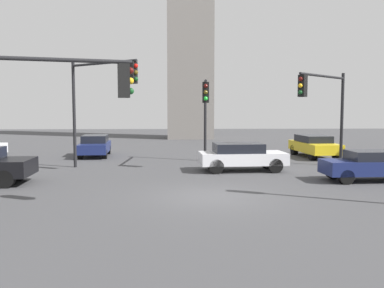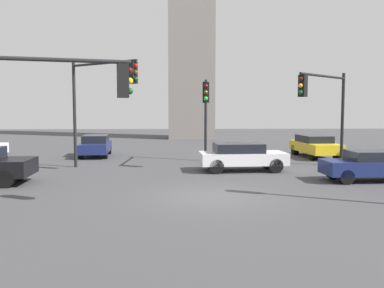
{
  "view_description": "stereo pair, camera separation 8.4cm",
  "coord_description": "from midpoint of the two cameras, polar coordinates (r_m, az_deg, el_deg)",
  "views": [
    {
      "loc": [
        -1.24,
        -14.28,
        3.05
      ],
      "look_at": [
        -0.56,
        4.1,
        1.48
      ],
      "focal_mm": 38.97,
      "sensor_mm": 36.0,
      "label": 1
    },
    {
      "loc": [
        -1.16,
        -14.29,
        3.05
      ],
      "look_at": [
        -0.56,
        4.1,
        1.48
      ],
      "focal_mm": 38.97,
      "sensor_mm": 36.0,
      "label": 2
    }
  ],
  "objects": [
    {
      "name": "ground_plane",
      "position": [
        14.66,
        2.65,
        -7.15
      ],
      "size": [
        96.43,
        96.43,
        0.0
      ],
      "primitive_type": "plane",
      "color": "#424244"
    },
    {
      "name": "traffic_light_4",
      "position": [
        12.46,
        -18.56,
        6.16
      ],
      "size": [
        4.36,
        1.36,
        4.65
      ],
      "rotation": [
        0.0,
        0.0,
        0.27
      ],
      "color": "black",
      "rests_on": "ground_plane"
    },
    {
      "name": "car_7",
      "position": [
        27.32,
        16.28,
        -0.18
      ],
      "size": [
        2.14,
        4.61,
        1.37
      ],
      "rotation": [
        0.0,
        0.0,
        -1.5
      ],
      "color": "yellow",
      "rests_on": "ground_plane"
    },
    {
      "name": "traffic_light_3",
      "position": [
        20.95,
        -12.49,
        7.27
      ],
      "size": [
        3.64,
        2.78,
        5.52
      ],
      "rotation": [
        0.0,
        0.0,
        -0.64
      ],
      "color": "black",
      "rests_on": "ground_plane"
    },
    {
      "name": "car_1",
      "position": [
        20.52,
        6.64,
        -1.64
      ],
      "size": [
        4.28,
        2.13,
        1.37
      ],
      "rotation": [
        0.0,
        0.0,
        0.06
      ],
      "color": "silver",
      "rests_on": "ground_plane"
    },
    {
      "name": "traffic_light_0",
      "position": [
        21.54,
        17.44,
        5.96
      ],
      "size": [
        3.35,
        3.23,
        4.91
      ],
      "rotation": [
        0.0,
        0.0,
        -2.38
      ],
      "color": "black",
      "rests_on": "ground_plane"
    },
    {
      "name": "traffic_light_1",
      "position": [
        22.19,
        1.74,
        5.65
      ],
      "size": [
        0.5,
        4.34,
        4.64
      ],
      "rotation": [
        0.0,
        0.0,
        -1.63
      ],
      "color": "black",
      "rests_on": "ground_plane"
    },
    {
      "name": "car_2",
      "position": [
        27.33,
        -13.23,
        -0.18
      ],
      "size": [
        2.03,
        4.08,
        1.36
      ],
      "rotation": [
        0.0,
        0.0,
        -1.49
      ],
      "color": "navy",
      "rests_on": "ground_plane"
    },
    {
      "name": "car_3",
      "position": [
        19.1,
        23.27,
        -2.63
      ],
      "size": [
        4.02,
        1.75,
        1.29
      ],
      "rotation": [
        0.0,
        0.0,
        3.18
      ],
      "color": "navy",
      "rests_on": "ground_plane"
    },
    {
      "name": "skyline_tower",
      "position": [
        44.33,
        -0.33,
        17.73
      ],
      "size": [
        4.59,
        4.59,
        25.83
      ],
      "primitive_type": "cube",
      "color": "gray",
      "rests_on": "ground_plane"
    }
  ]
}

